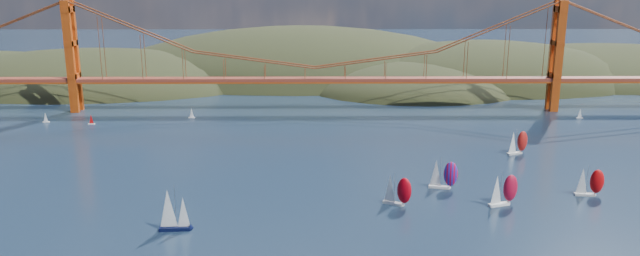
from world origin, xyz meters
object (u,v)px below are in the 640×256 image
object	(u,v)px
sloop_navy	(173,210)
racer_rwb	(443,174)
racer_3	(517,142)
racer_2	(589,182)
racer_0	(397,190)
racer_1	(503,189)

from	to	relation	value
sloop_navy	racer_rwb	world-z (taller)	sloop_navy
racer_3	racer_2	bearing A→B (deg)	-101.72
sloop_navy	racer_3	world-z (taller)	sloop_navy
racer_0	racer_1	xyz separation A→B (m)	(32.32, -0.56, 0.21)
racer_3	racer_1	bearing A→B (deg)	-133.85
sloop_navy	racer_1	world-z (taller)	sloop_navy
racer_3	racer_0	bearing A→B (deg)	-157.49
racer_0	racer_1	distance (m)	32.32
racer_0	racer_2	size ratio (longest dim) A/B	1.04
racer_0	racer_rwb	size ratio (longest dim) A/B	0.98
racer_0	racer_3	xyz separation A→B (m)	(53.61, 53.06, -0.12)
racer_2	racer_3	world-z (taller)	racer_3
racer_0	racer_3	size ratio (longest dim) A/B	1.03
racer_3	racer_rwb	size ratio (longest dim) A/B	0.96
racer_2	racer_1	bearing A→B (deg)	-158.64
racer_rwb	racer_0	bearing A→B (deg)	-124.96
sloop_navy	racer_rwb	distance (m)	87.42
racer_2	racer_3	size ratio (longest dim) A/B	0.99
racer_1	racer_3	distance (m)	57.70
sloop_navy	racer_1	size ratio (longest dim) A/B	1.22
racer_rwb	racer_3	bearing A→B (deg)	60.90
racer_2	racer_rwb	world-z (taller)	racer_rwb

